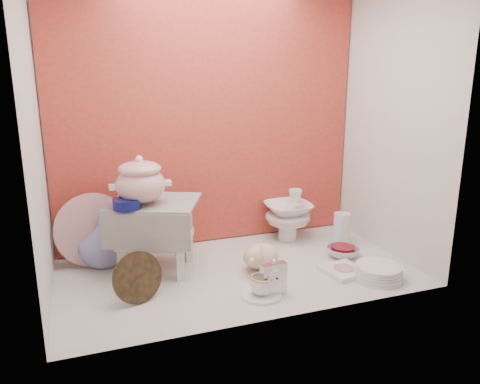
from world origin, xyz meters
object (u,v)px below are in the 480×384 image
object	(u,v)px
plush_pig	(261,256)
dinner_plate_stack	(378,272)
floral_platter	(93,230)
porcelain_tower	(288,215)
step_stool	(156,236)
soup_tureen	(140,180)
mantel_clock	(273,278)
crystal_bowl	(343,252)
gold_rim_teacup	(262,285)
blue_white_vase	(103,241)

from	to	relation	value
plush_pig	dinner_plate_stack	distance (m)	0.59
floral_platter	porcelain_tower	size ratio (longest dim) A/B	1.24
step_stool	floral_platter	xyz separation A→B (m)	(-0.30, 0.18, 0.01)
soup_tureen	mantel_clock	xyz separation A→B (m)	(0.52, -0.44, -0.41)
soup_tureen	crystal_bowl	size ratio (longest dim) A/B	1.59
mantel_clock	gold_rim_teacup	distance (m)	0.06
mantel_clock	porcelain_tower	world-z (taller)	porcelain_tower
porcelain_tower	soup_tureen	bearing A→B (deg)	-167.12
blue_white_vase	plush_pig	xyz separation A→B (m)	(0.77, -0.34, -0.06)
step_stool	porcelain_tower	bearing A→B (deg)	35.19
crystal_bowl	porcelain_tower	xyz separation A→B (m)	(-0.17, 0.35, 0.13)
soup_tureen	mantel_clock	size ratio (longest dim) A/B	1.60
step_stool	mantel_clock	xyz separation A→B (m)	(0.46, -0.47, -0.10)
mantel_clock	crystal_bowl	bearing A→B (deg)	22.36
step_stool	mantel_clock	distance (m)	0.66
step_stool	blue_white_vase	size ratio (longest dim) A/B	1.63
crystal_bowl	soup_tureen	bearing A→B (deg)	172.19
floral_platter	gold_rim_teacup	bearing A→B (deg)	-42.29
mantel_clock	plush_pig	xyz separation A→B (m)	(0.06, 0.29, -0.01)
soup_tureen	dinner_plate_stack	xyz separation A→B (m)	(1.09, -0.46, -0.46)
plush_pig	porcelain_tower	size ratio (longest dim) A/B	0.79
plush_pig	mantel_clock	bearing A→B (deg)	-125.16
plush_pig	porcelain_tower	world-z (taller)	porcelain_tower
plush_pig	dinner_plate_stack	bearing A→B (deg)	-55.54
floral_platter	blue_white_vase	distance (m)	0.08
plush_pig	crystal_bowl	world-z (taller)	plush_pig
mantel_clock	gold_rim_teacup	world-z (taller)	mantel_clock
blue_white_vase	porcelain_tower	xyz separation A→B (m)	(1.09, 0.01, 0.03)
step_stool	plush_pig	size ratio (longest dim) A/B	1.71
blue_white_vase	gold_rim_teacup	size ratio (longest dim) A/B	2.41
plush_pig	gold_rim_teacup	xyz separation A→B (m)	(-0.11, -0.28, -0.02)
step_stool	plush_pig	bearing A→B (deg)	4.20
blue_white_vase	plush_pig	size ratio (longest dim) A/B	1.05
soup_tureen	gold_rim_teacup	distance (m)	0.77
plush_pig	dinner_plate_stack	xyz separation A→B (m)	(0.51, -0.31, -0.04)
mantel_clock	plush_pig	distance (m)	0.30
gold_rim_teacup	step_stool	bearing A→B (deg)	130.89
step_stool	soup_tureen	bearing A→B (deg)	-127.93
gold_rim_teacup	dinner_plate_stack	bearing A→B (deg)	-2.53
step_stool	gold_rim_teacup	world-z (taller)	step_stool
mantel_clock	dinner_plate_stack	world-z (taller)	mantel_clock
crystal_bowl	step_stool	bearing A→B (deg)	169.66
mantel_clock	plush_pig	bearing A→B (deg)	73.61
step_stool	dinner_plate_stack	distance (m)	1.14
floral_platter	porcelain_tower	distance (m)	1.13
gold_rim_teacup	crystal_bowl	size ratio (longest dim) A/B	0.61
blue_white_vase	gold_rim_teacup	bearing A→B (deg)	-43.22
gold_rim_teacup	porcelain_tower	size ratio (longest dim) A/B	0.35
dinner_plate_stack	crystal_bowl	size ratio (longest dim) A/B	1.34
soup_tureen	floral_platter	size ratio (longest dim) A/B	0.73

